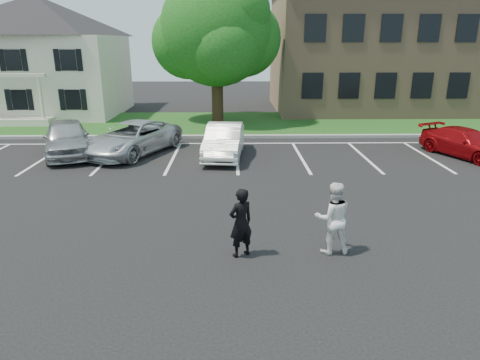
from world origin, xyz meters
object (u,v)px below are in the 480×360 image
(man_white_shirt, at_px, (333,218))
(car_silver_minivan, at_px, (133,138))
(tree, at_px, (218,32))
(car_red_compact, at_px, (466,143))
(office_building, at_px, (428,51))
(car_white_sedan, at_px, (224,141))
(man_black_suit, at_px, (241,223))
(house, at_px, (42,57))
(car_silver_west, at_px, (67,138))

(man_white_shirt, xyz_separation_m, car_silver_minivan, (-6.86, 9.60, -0.17))
(car_silver_minivan, bearing_deg, tree, 90.17)
(car_red_compact, bearing_deg, man_white_shirt, -155.30)
(office_building, relative_size, car_white_sedan, 5.16)
(man_black_suit, distance_m, car_silver_minivan, 10.81)
(man_black_suit, height_order, car_silver_minivan, man_black_suit)
(man_black_suit, height_order, car_white_sedan, man_black_suit)
(man_black_suit, relative_size, car_red_compact, 0.40)
(house, bearing_deg, man_black_suit, -58.20)
(man_black_suit, bearing_deg, car_red_compact, -169.67)
(house, relative_size, car_red_compact, 2.46)
(tree, height_order, car_silver_west, tree)
(man_black_suit, bearing_deg, car_white_sedan, -118.00)
(house, distance_m, man_black_suit, 24.82)
(office_building, xyz_separation_m, car_white_sedan, (-14.57, -13.83, -3.44))
(house, bearing_deg, car_silver_west, -64.45)
(tree, height_order, car_silver_minivan, tree)
(man_black_suit, height_order, man_white_shirt, man_white_shirt)
(car_white_sedan, bearing_deg, car_silver_minivan, 176.29)
(car_silver_west, bearing_deg, tree, 30.35)
(office_building, distance_m, man_white_shirt, 25.91)
(office_building, distance_m, car_white_sedan, 20.38)
(car_red_compact, bearing_deg, car_white_sedan, 155.62)
(tree, xyz_separation_m, man_white_shirt, (3.20, -17.49, -4.46))
(man_white_shirt, distance_m, car_silver_minivan, 11.80)
(car_silver_minivan, bearing_deg, car_white_sedan, 16.60)
(man_white_shirt, relative_size, car_silver_minivan, 0.34)
(car_silver_west, distance_m, car_white_sedan, 6.98)
(car_silver_minivan, relative_size, car_white_sedan, 1.19)
(tree, relative_size, car_white_sedan, 2.03)
(car_silver_west, bearing_deg, car_red_compact, -22.65)
(car_silver_west, bearing_deg, man_black_suit, -72.63)
(house, relative_size, car_silver_minivan, 1.99)
(tree, bearing_deg, car_white_sedan, -86.88)
(car_white_sedan, height_order, car_red_compact, car_white_sedan)
(tree, distance_m, car_red_compact, 14.82)
(tree, bearing_deg, man_white_shirt, -79.62)
(car_white_sedan, bearing_deg, car_silver_west, -178.43)
(car_white_sedan, bearing_deg, tree, 97.83)
(house, xyz_separation_m, car_silver_minivan, (8.31, -11.20, -3.11))
(car_silver_minivan, relative_size, car_red_compact, 1.23)
(office_building, bearing_deg, car_silver_west, -148.02)
(car_red_compact, bearing_deg, office_building, 50.53)
(car_silver_west, height_order, car_silver_minivan, car_silver_west)
(tree, height_order, car_red_compact, tree)
(car_silver_west, bearing_deg, car_white_sedan, -24.10)
(car_silver_west, relative_size, car_silver_minivan, 0.89)
(tree, distance_m, car_white_sedan, 9.69)
(tree, bearing_deg, house, 164.53)
(car_red_compact, bearing_deg, car_silver_minivan, 153.46)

